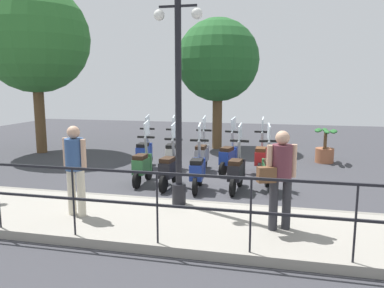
% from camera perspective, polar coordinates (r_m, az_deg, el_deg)
% --- Properties ---
extents(ground_plane, '(28.00, 28.00, 0.00)m').
position_cam_1_polar(ground_plane, '(9.59, 2.66, -5.61)').
color(ground_plane, '#38383D').
extents(promenade_walkway, '(2.20, 20.00, 0.15)m').
position_cam_1_polar(promenade_walkway, '(6.63, -2.35, -11.82)').
color(promenade_walkway, gray).
rests_on(promenade_walkway, ground_plane).
extents(fence_railing, '(0.04, 16.03, 1.07)m').
position_cam_1_polar(fence_railing, '(5.42, -5.35, -7.54)').
color(fence_railing, black).
rests_on(fence_railing, promenade_walkway).
extents(lamp_post_near, '(0.26, 0.90, 4.03)m').
position_cam_1_polar(lamp_post_near, '(6.98, -2.08, 4.87)').
color(lamp_post_near, black).
rests_on(lamp_post_near, promenade_walkway).
extents(pedestrian_with_bag, '(0.47, 0.61, 1.59)m').
position_cam_1_polar(pedestrian_with_bag, '(6.01, 13.26, -4.28)').
color(pedestrian_with_bag, '#28282D').
rests_on(pedestrian_with_bag, promenade_walkway).
extents(pedestrian_distant, '(0.38, 0.48, 1.59)m').
position_cam_1_polar(pedestrian_distant, '(6.81, -17.41, -2.87)').
color(pedestrian_distant, beige).
rests_on(pedestrian_distant, promenade_walkway).
extents(tree_large, '(3.72, 3.72, 5.84)m').
position_cam_1_polar(tree_large, '(14.36, -22.84, 14.58)').
color(tree_large, brown).
rests_on(tree_large, ground_plane).
extents(tree_distant, '(3.04, 3.04, 4.82)m').
position_cam_1_polar(tree_distant, '(14.14, 3.96, 12.56)').
color(tree_distant, brown).
rests_on(tree_distant, ground_plane).
extents(potted_palm, '(1.06, 0.66, 1.05)m').
position_cam_1_polar(potted_palm, '(12.38, 19.58, -0.64)').
color(potted_palm, '#9E5B3D').
rests_on(potted_palm, ground_plane).
extents(scooter_near_0, '(1.23, 0.46, 1.54)m').
position_cam_1_polar(scooter_near_0, '(8.71, 11.74, -4.06)').
color(scooter_near_0, black).
rests_on(scooter_near_0, ground_plane).
extents(scooter_near_1, '(1.23, 0.44, 1.54)m').
position_cam_1_polar(scooter_near_1, '(8.63, 6.81, -4.05)').
color(scooter_near_1, black).
rests_on(scooter_near_1, ground_plane).
extents(scooter_near_2, '(1.23, 0.44, 1.54)m').
position_cam_1_polar(scooter_near_2, '(8.64, 0.87, -3.96)').
color(scooter_near_2, black).
rests_on(scooter_near_2, ground_plane).
extents(scooter_near_3, '(1.23, 0.44, 1.54)m').
position_cam_1_polar(scooter_near_3, '(8.83, -3.44, -3.69)').
color(scooter_near_3, black).
rests_on(scooter_near_3, ground_plane).
extents(scooter_near_4, '(1.23, 0.44, 1.54)m').
position_cam_1_polar(scooter_near_4, '(9.25, -7.54, -3.16)').
color(scooter_near_4, black).
rests_on(scooter_near_4, ground_plane).
extents(scooter_far_0, '(1.23, 0.44, 1.54)m').
position_cam_1_polar(scooter_far_0, '(10.33, 10.47, -1.92)').
color(scooter_far_0, black).
rests_on(scooter_far_0, ground_plane).
extents(scooter_far_1, '(1.21, 0.52, 1.54)m').
position_cam_1_polar(scooter_far_1, '(10.25, 5.61, -1.90)').
color(scooter_far_1, black).
rests_on(scooter_far_1, ground_plane).
extents(scooter_far_2, '(1.23, 0.44, 1.54)m').
position_cam_1_polar(scooter_far_2, '(10.50, 1.53, -1.59)').
color(scooter_far_2, black).
rests_on(scooter_far_2, ground_plane).
extents(scooter_far_3, '(1.23, 0.44, 1.54)m').
position_cam_1_polar(scooter_far_3, '(10.71, -3.04, -1.39)').
color(scooter_far_3, black).
rests_on(scooter_far_3, ground_plane).
extents(scooter_far_4, '(1.23, 0.44, 1.54)m').
position_cam_1_polar(scooter_far_4, '(10.95, -7.24, -1.21)').
color(scooter_far_4, black).
rests_on(scooter_far_4, ground_plane).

